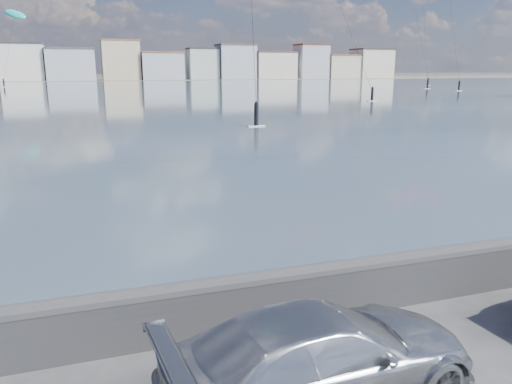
{
  "coord_description": "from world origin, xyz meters",
  "views": [
    {
      "loc": [
        -2.06,
        -5.08,
        4.61
      ],
      "look_at": [
        1.0,
        4.0,
        2.2
      ],
      "focal_mm": 35.0,
      "sensor_mm": 36.0,
      "label": 1
    }
  ],
  "objects": [
    {
      "name": "far_shore_strip",
      "position": [
        0.0,
        200.0,
        0.01
      ],
      "size": [
        500.0,
        60.0,
        0.0
      ],
      "primitive_type": "cube",
      "color": "#4C473D",
      "rests_on": "ground"
    },
    {
      "name": "car_silver",
      "position": [
        0.81,
        0.53,
        0.68
      ],
      "size": [
        4.83,
        2.33,
        1.36
      ],
      "primitive_type": "imported",
      "rotation": [
        0.0,
        0.0,
        1.66
      ],
      "color": "#A6A8AC",
      "rests_on": "ground"
    },
    {
      "name": "seawall",
      "position": [
        0.0,
        2.7,
        0.58
      ],
      "size": [
        400.0,
        0.36,
        1.08
      ],
      "color": "#28282B",
      "rests_on": "ground"
    },
    {
      "name": "far_buildings",
      "position": [
        1.31,
        186.0,
        6.03
      ],
      "size": [
        240.79,
        13.26,
        14.6
      ],
      "color": "beige",
      "rests_on": "ground"
    },
    {
      "name": "kitesurfer_12",
      "position": [
        -16.81,
        134.79,
        16.95
      ],
      "size": [
        7.77,
        12.68,
        19.3
      ],
      "color": "#19BFBF",
      "rests_on": "ground"
    },
    {
      "name": "bay_water",
      "position": [
        0.0,
        91.5,
        0.01
      ],
      "size": [
        500.0,
        177.0,
        0.0
      ],
      "primitive_type": "cube",
      "color": "#2F424F",
      "rests_on": "ground"
    }
  ]
}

